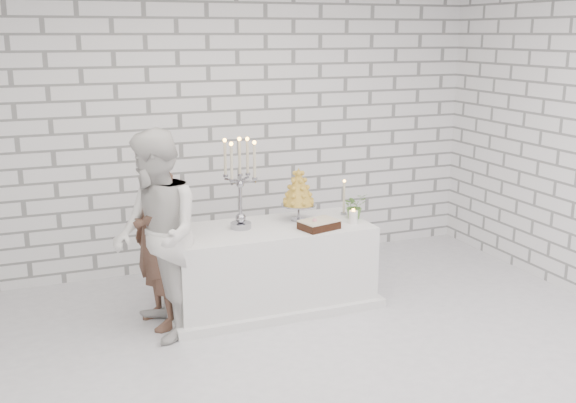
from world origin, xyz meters
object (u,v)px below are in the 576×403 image
at_px(candelabra, 240,183).
at_px(cake_table, 270,266).
at_px(bride, 156,236).
at_px(croquembouche, 298,194).
at_px(groom, 157,231).

bearing_deg(candelabra, cake_table, -11.59).
xyz_separation_m(bride, candelabra, (0.81, 0.32, 0.30)).
bearing_deg(candelabra, croquembouche, 4.95).
xyz_separation_m(groom, candelabra, (0.77, 0.10, 0.32)).
relative_size(groom, candelabra, 2.04).
bearing_deg(groom, bride, -24.42).
distance_m(cake_table, candelabra, 0.83).
xyz_separation_m(cake_table, candelabra, (-0.26, 0.05, 0.78)).
distance_m(bride, candelabra, 0.92).
distance_m(groom, bride, 0.22).
xyz_separation_m(cake_table, groom, (-1.03, -0.05, 0.46)).
distance_m(cake_table, croquembouche, 0.71).
bearing_deg(cake_table, bride, -166.17).
distance_m(candelabra, croquembouche, 0.60).
relative_size(bride, croquembouche, 3.45).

